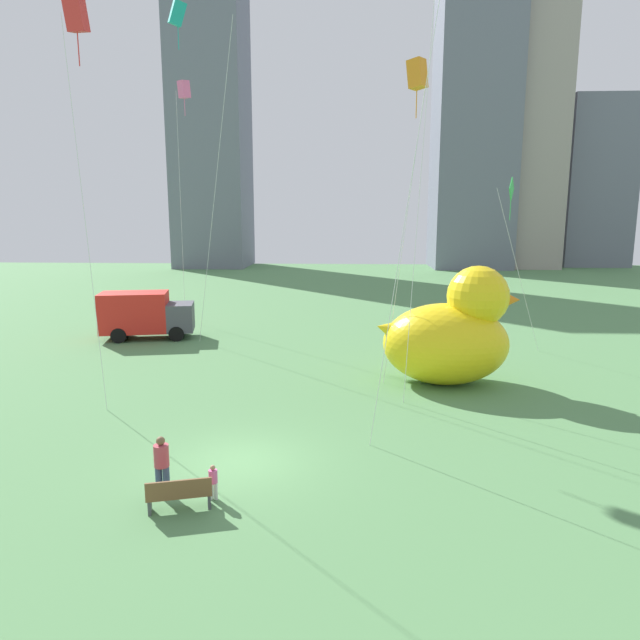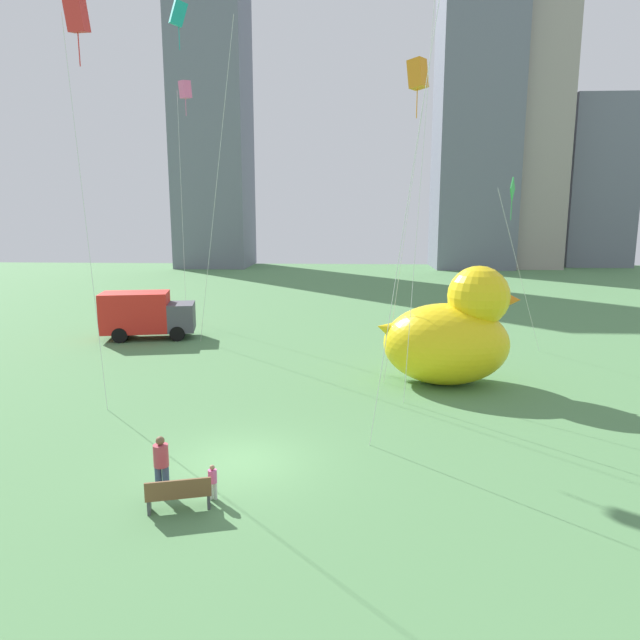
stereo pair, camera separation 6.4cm
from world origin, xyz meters
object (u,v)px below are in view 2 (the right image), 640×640
at_px(kite_green, 513,195).
at_px(kite_orange, 418,76).
at_px(box_truck, 146,315).
at_px(park_bench, 179,494).
at_px(person_adult, 161,462).
at_px(kite_teal, 179,17).
at_px(giant_inflatable_duck, 451,334).
at_px(kite_red, 77,18).
at_px(kite_pink, 185,91).
at_px(person_child, 213,480).

xyz_separation_m(kite_green, kite_orange, (-6.27, -8.22, 4.43)).
relative_size(box_truck, kite_orange, 0.42).
relative_size(park_bench, person_adult, 1.03).
height_order(kite_teal, kite_orange, kite_teal).
bearing_deg(giant_inflatable_duck, kite_orange, -161.49).
relative_size(kite_red, kite_green, 1.58).
height_order(box_truck, kite_pink, kite_pink).
bearing_deg(kite_orange, box_truck, 148.66).
bearing_deg(kite_pink, person_child, -73.72).
xyz_separation_m(person_child, kite_pink, (-7.63, 26.13, 15.06)).
bearing_deg(person_child, giant_inflatable_duck, 53.93).
xyz_separation_m(kite_teal, kite_pink, (-2.59, 9.83, -1.55)).
xyz_separation_m(kite_teal, kite_red, (-1.07, -9.08, -2.83)).
height_order(person_adult, person_child, person_adult).
bearing_deg(kite_red, person_child, -49.80).
distance_m(box_truck, kite_orange, 21.03).
bearing_deg(kite_teal, park_bench, -75.74).
distance_m(kite_red, kite_green, 22.64).
bearing_deg(kite_pink, box_truck, -100.22).
relative_size(giant_inflatable_duck, kite_orange, 0.47).
height_order(box_truck, kite_red, kite_red).
bearing_deg(kite_teal, box_truck, 138.00).
relative_size(person_child, kite_green, 0.10).
bearing_deg(kite_orange, kite_red, -164.98).
relative_size(kite_teal, kite_pink, 1.10).
xyz_separation_m(box_truck, kite_green, (21.29, -0.93, 7.10)).
height_order(person_adult, box_truck, box_truck).
height_order(park_bench, kite_green, kite_green).
height_order(park_bench, kite_pink, kite_pink).
distance_m(park_bench, person_adult, 1.21).
height_order(park_bench, kite_red, kite_red).
xyz_separation_m(giant_inflatable_duck, kite_orange, (-1.90, -0.64, 10.70)).
xyz_separation_m(park_bench, person_child, (0.73, 0.66, 0.06)).
bearing_deg(kite_green, kite_teal, -172.04).
bearing_deg(kite_teal, kite_green, 7.96).
height_order(park_bench, kite_orange, kite_orange).
bearing_deg(kite_orange, person_adult, -126.65).
xyz_separation_m(person_child, box_truck, (-8.79, 19.68, 0.90)).
relative_size(kite_pink, kite_orange, 1.20).
height_order(person_adult, kite_green, kite_green).
distance_m(giant_inflatable_duck, kite_green, 10.77).
distance_m(kite_pink, kite_orange, 21.03).
bearing_deg(kite_orange, person_child, -120.63).
relative_size(park_bench, kite_green, 0.18).
distance_m(giant_inflatable_duck, kite_pink, 25.50).
relative_size(park_bench, kite_teal, 0.10).
height_order(park_bench, kite_teal, kite_teal).
bearing_deg(kite_green, kite_orange, -127.32).
distance_m(person_child, kite_green, 23.91).
height_order(kite_teal, kite_red, kite_teal).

